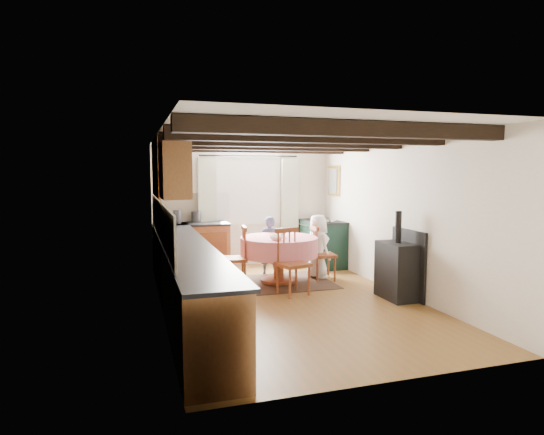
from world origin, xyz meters
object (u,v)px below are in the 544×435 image
object	(u,v)px
chair_near	(293,262)
chair_left	(234,257)
chair_right	(323,253)
aga_range	(323,243)
child_far	(269,245)
child_right	(318,246)
dining_table	(279,260)
cup	(283,235)
cast_iron_stove	(397,255)

from	to	relation	value
chair_near	chair_left	xyz separation A→B (m)	(-0.77, 0.74, -0.01)
chair_right	aga_range	xyz separation A→B (m)	(0.46, 1.10, -0.01)
chair_left	chair_right	bearing A→B (deg)	98.06
child_far	child_right	bearing A→B (deg)	153.53
chair_near	aga_range	size ratio (longest dim) A/B	1.01
dining_table	cup	size ratio (longest dim) A/B	12.26
chair_near	child_right	xyz separation A→B (m)	(0.80, 0.92, 0.06)
cast_iron_stove	chair_right	bearing A→B (deg)	111.94
cast_iron_stove	child_far	bearing A→B (deg)	122.10
child_far	chair_near	bearing A→B (deg)	98.32
chair_near	aga_range	bearing A→B (deg)	39.36
chair_near	cup	world-z (taller)	chair_near
chair_near	dining_table	bearing A→B (deg)	72.73
dining_table	aga_range	xyz separation A→B (m)	(1.27, 1.09, 0.07)
chair_left	cup	size ratio (longest dim) A/B	9.43
chair_left	aga_range	distance (m)	2.34
cast_iron_stove	cup	bearing A→B (deg)	135.13
child_far	cup	distance (m)	0.85
aga_range	child_right	world-z (taller)	child_right
chair_right	cast_iron_stove	bearing A→B (deg)	-152.83
cast_iron_stove	child_far	xyz separation A→B (m)	(-1.34, 2.14, -0.12)
chair_near	cup	bearing A→B (deg)	69.47
chair_near	child_right	world-z (taller)	child_right
child_far	cup	bearing A→B (deg)	100.38
chair_right	child_far	xyz separation A→B (m)	(-0.77, 0.72, 0.06)
dining_table	cast_iron_stove	world-z (taller)	cast_iron_stove
chair_right	cup	distance (m)	0.86
dining_table	child_far	bearing A→B (deg)	86.82
dining_table	child_right	size ratio (longest dim) A/B	1.15
chair_right	child_far	size ratio (longest dim) A/B	0.89
aga_range	child_right	size ratio (longest dim) A/B	0.90
chair_right	child_right	bearing A→B (deg)	16.60
chair_right	child_far	bearing A→B (deg)	52.14
cup	chair_right	bearing A→B (deg)	5.90
dining_table	chair_left	size ratio (longest dim) A/B	1.30
chair_left	child_far	xyz separation A→B (m)	(0.83, 0.74, 0.03)
child_far	chair_right	bearing A→B (deg)	147.52
chair_right	child_far	world-z (taller)	child_far
child_far	child_right	xyz separation A→B (m)	(0.74, -0.56, 0.03)
child_right	chair_left	bearing A→B (deg)	85.30
chair_near	chair_left	size ratio (longest dim) A/B	1.02
cup	chair_left	bearing A→B (deg)	176.03
chair_right	cup	xyz separation A→B (m)	(-0.77, -0.08, 0.36)
cup	child_right	bearing A→B (deg)	18.17
dining_table	child_far	xyz separation A→B (m)	(0.04, 0.71, 0.14)
dining_table	chair_left	xyz separation A→B (m)	(-0.79, -0.03, 0.11)
child_far	chair_left	bearing A→B (deg)	52.45
chair_near	child_right	size ratio (longest dim) A/B	0.90
chair_near	chair_left	distance (m)	1.06
chair_left	cast_iron_stove	world-z (taller)	cast_iron_stove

